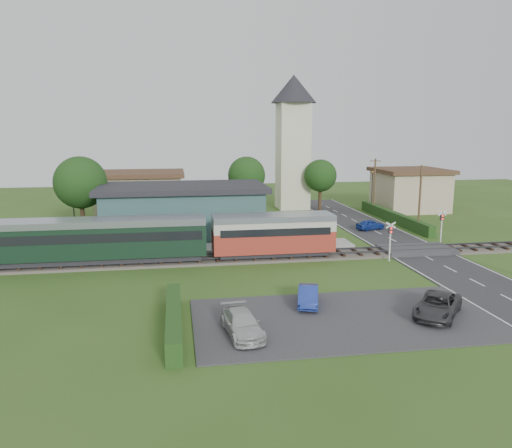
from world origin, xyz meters
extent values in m
plane|color=#2D4C19|center=(0.00, 0.00, 0.00)|extent=(120.00, 120.00, 0.00)
cube|color=#4C443D|center=(0.00, 2.00, 0.10)|extent=(76.00, 3.20, 0.20)
cube|color=#3F3F47|center=(0.00, 1.28, 0.42)|extent=(76.00, 0.08, 0.15)
cube|color=#3F3F47|center=(0.00, 2.72, 0.42)|extent=(76.00, 0.08, 0.15)
cube|color=#28282B|center=(10.00, 0.00, 0.03)|extent=(6.00, 70.00, 0.05)
cube|color=#333335|center=(-1.50, -12.00, 0.04)|extent=(17.00, 9.00, 0.08)
cube|color=#333335|center=(10.00, 2.00, 0.23)|extent=(6.20, 3.40, 0.45)
cube|color=gray|center=(-10.00, 5.20, 0.23)|extent=(30.00, 3.00, 0.45)
cube|color=beige|center=(-18.00, 5.20, 1.65)|extent=(2.00, 2.00, 2.40)
cube|color=#232328|center=(-18.00, 5.20, 2.93)|extent=(2.30, 2.30, 0.15)
cube|color=#365756|center=(-10.00, 11.00, 2.40)|extent=(15.00, 8.00, 4.80)
cube|color=#232328|center=(-10.00, 11.00, 5.05)|extent=(16.00, 9.00, 0.50)
cube|color=#232328|center=(-10.00, 7.06, 1.10)|extent=(1.20, 0.12, 2.20)
cube|color=black|center=(-15.00, 7.06, 2.40)|extent=(1.00, 0.12, 1.20)
cube|color=black|center=(-13.00, 7.06, 2.40)|extent=(1.00, 0.12, 1.20)
cube|color=black|center=(-7.00, 7.06, 2.40)|extent=(1.00, 0.12, 1.20)
cube|color=black|center=(-5.00, 7.06, 2.40)|extent=(1.00, 0.12, 1.20)
cube|color=#232328|center=(-2.83, 2.00, 0.59)|extent=(9.00, 2.20, 0.50)
cube|color=#9F2F22|center=(-2.83, 2.00, 1.59)|extent=(10.00, 2.80, 1.80)
cube|color=#BCB7A8|center=(-2.83, 2.00, 2.84)|extent=(10.00, 2.82, 0.90)
cube|color=black|center=(-2.83, 2.00, 2.49)|extent=(9.00, 2.88, 0.60)
cube|color=gray|center=(-2.83, 2.00, 3.49)|extent=(10.00, 2.90, 0.45)
cube|color=#232328|center=(-16.43, 2.00, 0.59)|extent=(15.20, 2.20, 0.50)
cube|color=black|center=(-16.43, 2.00, 2.09)|extent=(16.00, 2.80, 2.60)
cube|color=black|center=(-16.43, 2.00, 2.49)|extent=(15.40, 2.86, 0.70)
cube|color=gray|center=(-16.43, 2.00, 3.49)|extent=(16.00, 2.90, 0.50)
cube|color=beige|center=(5.00, 28.00, 7.00)|extent=(4.00, 4.00, 14.00)
cone|color=#232328|center=(5.00, 28.00, 15.80)|extent=(6.00, 6.00, 3.60)
cube|color=tan|center=(-15.00, 25.00, 2.50)|extent=(10.00, 8.00, 5.00)
cube|color=#472D1E|center=(-15.00, 25.00, 5.25)|extent=(10.80, 8.80, 0.50)
cube|color=tan|center=(20.00, 24.00, 2.50)|extent=(8.00, 8.00, 5.00)
cube|color=#472D1E|center=(20.00, 24.00, 5.25)|extent=(8.80, 8.80, 0.50)
cube|color=#193814|center=(-11.00, -12.00, 0.60)|extent=(0.80, 9.00, 1.20)
cube|color=#193814|center=(14.20, 16.00, 0.60)|extent=(0.80, 18.00, 1.20)
cube|color=#193814|center=(-10.00, 15.50, 0.65)|extent=(22.00, 0.80, 1.30)
cylinder|color=#332316|center=(-20.00, 14.00, 2.06)|extent=(0.44, 0.44, 4.12)
sphere|color=#143311|center=(-20.00, 14.00, 5.40)|extent=(5.20, 5.20, 5.20)
cylinder|color=#332316|center=(-2.00, 23.00, 1.93)|extent=(0.44, 0.44, 3.85)
sphere|color=#143311|center=(-2.00, 23.00, 5.04)|extent=(4.60, 4.60, 4.60)
cylinder|color=#332316|center=(8.00, 25.00, 1.79)|extent=(0.44, 0.44, 3.58)
sphere|color=#143311|center=(8.00, 25.00, 4.68)|extent=(4.20, 4.20, 4.20)
cylinder|color=#473321|center=(14.20, 10.00, 3.50)|extent=(0.22, 0.22, 7.00)
cube|color=#473321|center=(14.20, 10.00, 6.70)|extent=(1.40, 0.10, 0.10)
cylinder|color=#473321|center=(14.20, 22.00, 3.50)|extent=(0.22, 0.22, 7.00)
cube|color=#473321|center=(14.20, 22.00, 6.70)|extent=(1.40, 0.10, 0.10)
cylinder|color=silver|center=(6.40, -0.40, 1.50)|extent=(0.12, 0.12, 3.00)
cube|color=#232328|center=(6.40, -0.40, 2.60)|extent=(0.35, 0.18, 0.55)
sphere|color=#FF190C|center=(6.40, -0.52, 2.75)|extent=(0.14, 0.14, 0.14)
sphere|color=#FF190C|center=(6.40, -0.52, 2.45)|extent=(0.14, 0.14, 0.14)
cube|color=silver|center=(6.40, -0.40, 3.00)|extent=(0.84, 0.05, 0.55)
cube|color=silver|center=(6.40, -0.40, 3.00)|extent=(0.84, 0.05, 0.55)
cylinder|color=silver|center=(13.60, 4.40, 1.50)|extent=(0.12, 0.12, 3.00)
cube|color=#232328|center=(13.60, 4.40, 2.60)|extent=(0.35, 0.18, 0.55)
sphere|color=#FF190C|center=(13.60, 4.28, 2.75)|extent=(0.14, 0.14, 0.14)
sphere|color=#FF190C|center=(13.60, 4.28, 2.45)|extent=(0.14, 0.14, 0.14)
cube|color=silver|center=(13.60, 4.40, 3.00)|extent=(0.84, 0.05, 0.55)
cube|color=silver|center=(13.60, 4.40, 3.00)|extent=(0.84, 0.05, 0.55)
cylinder|color=#3F3F47|center=(-22.00, 20.00, 2.50)|extent=(0.14, 0.14, 5.00)
sphere|color=orange|center=(-22.00, 20.00, 5.00)|extent=(0.30, 0.30, 0.30)
cylinder|color=#3F3F47|center=(16.00, 27.00, 2.50)|extent=(0.14, 0.14, 5.00)
sphere|color=orange|center=(16.00, 27.00, 5.00)|extent=(0.30, 0.30, 0.30)
imported|color=#1C3B9E|center=(9.76, 11.99, 0.59)|extent=(3.44, 2.25, 1.09)
imported|color=#23399A|center=(-2.91, -9.50, 0.64)|extent=(2.06, 3.60, 1.12)
imported|color=silver|center=(-7.50, -13.34, 0.68)|extent=(2.18, 4.31, 1.20)
imported|color=#39383B|center=(3.90, -12.54, 0.70)|extent=(4.48, 4.77, 1.25)
imported|color=gray|center=(-3.22, 4.86, 1.30)|extent=(0.73, 0.62, 1.70)
imported|color=gray|center=(-17.57, 5.22, 1.40)|extent=(0.82, 1.00, 1.89)
camera|label=1|loc=(-10.72, -37.62, 10.62)|focal=35.00mm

